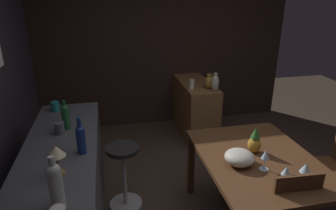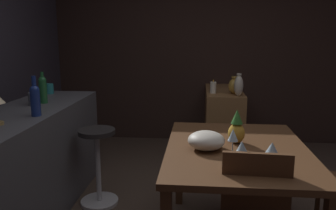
{
  "view_description": "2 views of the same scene",
  "coord_description": "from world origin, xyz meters",
  "views": [
    {
      "loc": [
        -2.05,
        1.0,
        2.1
      ],
      "look_at": [
        0.78,
        0.4,
        0.98
      ],
      "focal_mm": 31.71,
      "sensor_mm": 36.0,
      "label": 1
    },
    {
      "loc": [
        -2.3,
        0.03,
        1.5
      ],
      "look_at": [
        0.71,
        0.31,
        0.87
      ],
      "focal_mm": 36.73,
      "sensor_mm": 36.0,
      "label": 2
    }
  ],
  "objects": [
    {
      "name": "wine_glass_left",
      "position": [
        -0.43,
        -0.38,
        0.87
      ],
      "size": [
        0.08,
        0.08,
        0.17
      ],
      "color": "silver",
      "rests_on": "dining_table"
    },
    {
      "name": "wine_glass_center",
      "position": [
        -0.2,
        -0.19,
        0.87
      ],
      "size": [
        0.07,
        0.07,
        0.18
      ],
      "color": "silver",
      "rests_on": "dining_table"
    },
    {
      "name": "pillar_candle_tall",
      "position": [
        1.7,
        -0.13,
        0.89
      ],
      "size": [
        0.07,
        0.07,
        0.16
      ],
      "color": "white",
      "rests_on": "sideboard_cabinet"
    },
    {
      "name": "vase_brass",
      "position": [
        1.67,
        -0.37,
        0.92
      ],
      "size": [
        0.14,
        0.14,
        0.2
      ],
      "color": "#B78C38",
      "rests_on": "sideboard_cabinet"
    },
    {
      "name": "dining_table",
      "position": [
        -0.02,
        -0.23,
        0.66
      ],
      "size": [
        1.28,
        0.96,
        0.74
      ],
      "color": "#56351E",
      "rests_on": "ground_plane"
    },
    {
      "name": "cup_teal",
      "position": [
        1.05,
        1.56,
        0.95
      ],
      "size": [
        0.12,
        0.09,
        0.1
      ],
      "color": "teal",
      "rests_on": "kitchen_counter"
    },
    {
      "name": "cup_slate",
      "position": [
        0.48,
        1.45,
        0.95
      ],
      "size": [
        0.12,
        0.08,
        0.11
      ],
      "color": "#515660",
      "rests_on": "kitchen_counter"
    },
    {
      "name": "chair_by_doorway",
      "position": [
        0.07,
        -1.09,
        0.48
      ],
      "size": [
        0.46,
        0.46,
        0.84
      ],
      "color": "#56351E",
      "rests_on": "ground_plane"
    },
    {
      "name": "wine_bottle_green",
      "position": [
        0.57,
        1.4,
        1.03
      ],
      "size": [
        0.07,
        0.07,
        0.28
      ],
      "color": "#1E592D",
      "rests_on": "kitchen_counter"
    },
    {
      "name": "kitchen_counter",
      "position": [
        0.18,
        1.43,
        0.45
      ],
      "size": [
        2.1,
        0.6,
        0.9
      ],
      "primitive_type": "cube",
      "color": "#4C4C51",
      "rests_on": "ground_plane"
    },
    {
      "name": "wall_side_right",
      "position": [
        2.55,
        0.3,
        1.3
      ],
      "size": [
        0.1,
        4.4,
        2.6
      ],
      "primitive_type": "cube",
      "color": "#33231E",
      "rests_on": "ground_plane"
    },
    {
      "name": "wine_bottle_cobalt",
      "position": [
        0.09,
        1.24,
        1.03
      ],
      "size": [
        0.07,
        0.07,
        0.3
      ],
      "color": "navy",
      "rests_on": "kitchen_counter"
    },
    {
      "name": "bar_stool",
      "position": [
        0.49,
        0.91,
        0.37
      ],
      "size": [
        0.34,
        0.34,
        0.69
      ],
      "color": "#262323",
      "rests_on": "ground_plane"
    },
    {
      "name": "counter_lamp",
      "position": [
        -0.18,
        1.38,
        1.07
      ],
      "size": [
        0.12,
        0.12,
        0.22
      ],
      "color": "#A58447",
      "rests_on": "kitchen_counter"
    },
    {
      "name": "pineapple_centerpiece",
      "position": [
        0.07,
        -0.24,
        0.84
      ],
      "size": [
        0.12,
        0.12,
        0.24
      ],
      "color": "gold",
      "rests_on": "dining_table"
    },
    {
      "name": "sideboard_cabinet",
      "position": [
        1.99,
        -0.27,
        0.41
      ],
      "size": [
        1.1,
        0.44,
        0.82
      ],
      "primitive_type": "cube",
      "color": "olive",
      "rests_on": "ground_plane"
    },
    {
      "name": "fruit_bowl",
      "position": [
        -0.08,
        -0.02,
        0.8
      ],
      "size": [
        0.25,
        0.25,
        0.12
      ],
      "primitive_type": "ellipsoid",
      "color": "beige",
      "rests_on": "dining_table"
    },
    {
      "name": "wine_glass_right",
      "position": [
        -0.45,
        -0.21,
        0.88
      ],
      "size": [
        0.07,
        0.07,
        0.18
      ],
      "color": "silver",
      "rests_on": "dining_table"
    },
    {
      "name": "wine_bottle_clear",
      "position": [
        -0.53,
        1.34,
        1.06
      ],
      "size": [
        0.08,
        0.08,
        0.34
      ],
      "color": "silver",
      "rests_on": "kitchen_counter"
    },
    {
      "name": "vase_ceramic_ivory",
      "position": [
        1.53,
        -0.4,
        0.94
      ],
      "size": [
        0.1,
        0.1,
        0.25
      ],
      "color": "beige",
      "rests_on": "sideboard_cabinet"
    }
  ]
}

